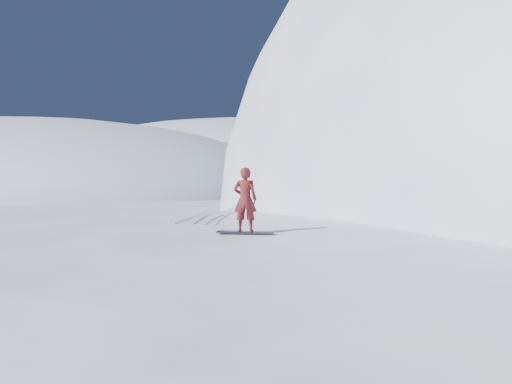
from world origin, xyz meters
TOP-DOWN VIEW (x-y plane):
  - ground at (0.00, 0.00)m, footprint 400.00×400.00m
  - near_ridge at (1.00, 3.00)m, footprint 36.00×28.00m
  - peak_shoulder at (10.00, 20.00)m, footprint 28.00×24.00m
  - far_ridge_a at (-70.00, 60.00)m, footprint 120.00×70.00m
  - far_ridge_c at (-40.00, 110.00)m, footprint 140.00×90.00m
  - wind_bumps at (-0.56, 2.12)m, footprint 16.00×14.40m
  - snowboard at (1.61, 0.19)m, footprint 1.67×0.61m
  - snowboarder at (1.61, 0.19)m, footprint 0.74×0.56m
  - board_tracks at (-1.23, 4.48)m, footprint 2.36×5.95m

SIDE VIEW (x-z plane):
  - ground at x=0.00m, z-range 0.00..0.00m
  - near_ridge at x=1.00m, z-range -2.40..2.40m
  - peak_shoulder at x=10.00m, z-range -9.00..9.00m
  - far_ridge_a at x=-70.00m, z-range -14.00..14.00m
  - far_ridge_c at x=-40.00m, z-range -18.00..18.00m
  - wind_bumps at x=-0.56m, z-range -0.50..0.50m
  - snowboard at x=1.61m, z-range 2.40..2.43m
  - board_tracks at x=-1.23m, z-range 2.40..2.44m
  - snowboarder at x=1.61m, z-range 2.43..4.25m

